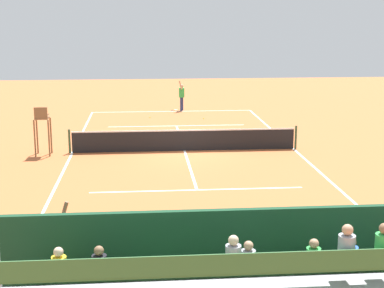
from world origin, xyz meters
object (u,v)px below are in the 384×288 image
Objects in this scene: equipment_bag at (237,276)px; tennis_racket at (175,110)px; line_judge at (64,243)px; tennis_ball_near at (150,117)px; tennis_ball_far at (204,118)px; bleacher_stand at (248,283)px; umpire_chair at (42,126)px; courtside_bench at (299,256)px; tennis_player at (182,95)px; tennis_net at (184,140)px.

tennis_racket is at bearing -90.04° from equipment_bag.
line_judge is (3.93, 24.65, 1.00)m from tennis_racket.
tennis_racket is 3.20m from tennis_ball_near.
line_judge is at bearing 80.94° from tennis_racket.
tennis_racket is 8.16× the size of tennis_ball_far.
bleacher_stand is at bearing 150.09° from line_judge.
umpire_chair is 15.21m from courtside_bench.
tennis_player is 3.40m from tennis_ball_near.
umpire_chair is 13.51m from tennis_racket.
tennis_ball_far reaches higher than tennis_racket.
tennis_net is 19.12× the size of tennis_racket.
equipment_bag is (1.46, 0.13, -0.38)m from courtside_bench.
tennis_player is 24.81m from line_judge.
equipment_bag is 24.91m from tennis_racket.
tennis_ball_far is 21.94m from line_judge.
tennis_ball_far is (-3.15, 0.68, 0.00)m from tennis_ball_near.
line_judge is at bearing -29.91° from bleacher_stand.
tennis_racket is (-0.02, -24.91, -0.16)m from equipment_bag.
line_judge is at bearing 79.98° from tennis_player.
umpire_chair is 1.11× the size of tennis_player.
tennis_player reaches higher than equipment_bag.
courtside_bench is 24.83m from tennis_racket.
tennis_ball_near is at bearing -12.21° from tennis_ball_far.
courtside_bench is 22.28m from tennis_ball_near.
bleacher_stand is 2.61m from courtside_bench.
umpire_chair is at bearing 61.30° from tennis_racket.
courtside_bench is at bearing 93.32° from tennis_racket.
umpire_chair is at bearing 46.64° from tennis_ball_far.
equipment_bag is 13.64× the size of tennis_ball_near.
courtside_bench is 27.27× the size of tennis_ball_near.
tennis_ball_near is at bearing -86.34° from bleacher_stand.
tennis_player reaches higher than tennis_ball_near.
courtside_bench reaches higher than tennis_ball_near.
umpire_chair is at bearing -63.85° from equipment_bag.
tennis_ball_far is (-1.72, -8.10, -0.47)m from tennis_net.
umpire_chair is at bearing -58.70° from courtside_bench.
bleacher_stand is at bearing 93.66° from tennis_ball_near.
tennis_racket is (-0.14, -26.83, -0.93)m from bleacher_stand.
bleacher_stand reaches higher than tennis_ball_far.
courtside_bench is 2.00× the size of equipment_bag.
equipment_bag reaches higher than tennis_ball_far.
tennis_racket is at bearing -66.71° from tennis_ball_far.
tennis_racket is 0.28× the size of line_judge.
tennis_net is 5.72× the size of courtside_bench.
bleacher_stand is 2.07m from equipment_bag.
bleacher_stand reaches higher than tennis_net.
equipment_bag is 24.71m from tennis_player.
tennis_player is at bearing -100.02° from line_judge.
tennis_ball_near is 0.03× the size of line_judge.
tennis_racket is (0.39, -0.22, -1.00)m from tennis_player.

